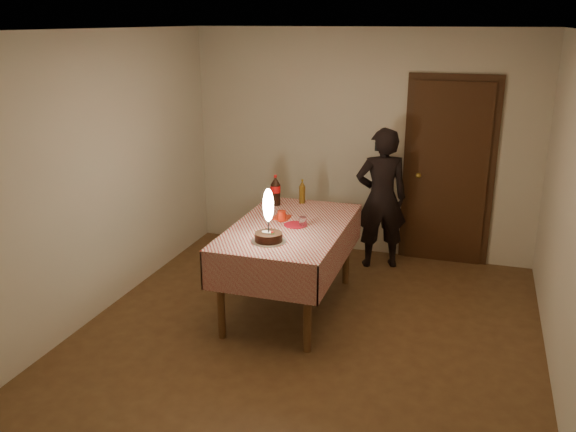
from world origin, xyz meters
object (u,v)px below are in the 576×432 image
(amber_bottle_left, at_px, (302,192))
(photographer, at_px, (381,198))
(birthday_cake, at_px, (269,226))
(clear_cup, at_px, (303,222))
(dining_table, at_px, (290,237))
(cola_bottle, at_px, (275,191))
(red_plate, at_px, (296,225))
(red_cup, at_px, (282,216))

(amber_bottle_left, xyz_separation_m, photographer, (0.73, 0.61, -0.17))
(birthday_cake, xyz_separation_m, clear_cup, (0.17, 0.48, -0.09))
(dining_table, distance_m, cola_bottle, 0.72)
(birthday_cake, bearing_deg, photographer, 69.29)
(birthday_cake, height_order, red_plate, birthday_cake)
(red_cup, height_order, photographer, photographer)
(red_plate, height_order, amber_bottle_left, amber_bottle_left)
(red_cup, distance_m, amber_bottle_left, 0.64)
(dining_table, xyz_separation_m, photographer, (0.64, 1.34, 0.06))
(clear_cup, height_order, photographer, photographer)
(red_plate, distance_m, photographer, 1.44)
(clear_cup, xyz_separation_m, cola_bottle, (-0.46, 0.57, 0.11))
(amber_bottle_left, bearing_deg, birthday_cake, -87.52)
(red_cup, xyz_separation_m, clear_cup, (0.24, -0.09, -0.01))
(birthday_cake, distance_m, red_plate, 0.51)
(clear_cup, relative_size, photographer, 0.06)
(red_plate, bearing_deg, amber_bottle_left, 101.65)
(red_cup, relative_size, cola_bottle, 0.31)
(red_plate, relative_size, cola_bottle, 0.69)
(red_cup, relative_size, photographer, 0.06)
(dining_table, distance_m, red_cup, 0.22)
(red_plate, xyz_separation_m, cola_bottle, (-0.39, 0.56, 0.15))
(dining_table, height_order, clear_cup, clear_cup)
(clear_cup, bearing_deg, photographer, 68.86)
(amber_bottle_left, relative_size, photographer, 0.16)
(dining_table, bearing_deg, amber_bottle_left, 97.36)
(birthday_cake, relative_size, clear_cup, 5.25)
(clear_cup, bearing_deg, birthday_cake, -109.53)
(red_plate, xyz_separation_m, photographer, (0.59, 1.32, -0.05))
(dining_table, height_order, amber_bottle_left, amber_bottle_left)
(birthday_cake, xyz_separation_m, photographer, (0.68, 1.80, -0.19))
(cola_bottle, relative_size, photographer, 0.20)
(red_cup, xyz_separation_m, amber_bottle_left, (0.02, 0.63, 0.07))
(red_plate, distance_m, red_cup, 0.19)
(cola_bottle, bearing_deg, clear_cup, -50.98)
(clear_cup, bearing_deg, amber_bottle_left, 107.02)
(clear_cup, height_order, cola_bottle, cola_bottle)
(photographer, bearing_deg, birthday_cake, -110.71)
(red_plate, bearing_deg, photographer, 65.98)
(dining_table, relative_size, amber_bottle_left, 6.75)
(dining_table, relative_size, photographer, 1.09)
(birthday_cake, relative_size, photographer, 0.30)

